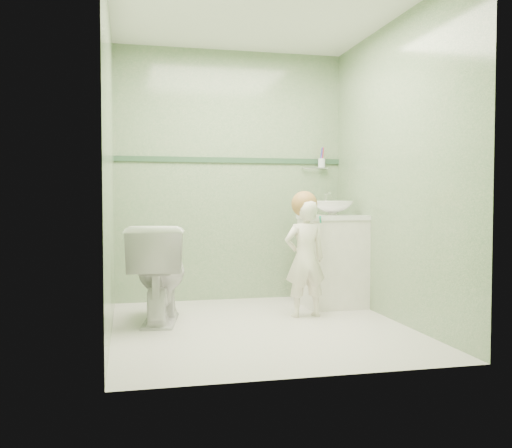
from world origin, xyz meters
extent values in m
plane|color=beige|center=(0.00, 0.00, 0.00)|extent=(2.50, 2.50, 0.00)
cube|color=gray|center=(0.00, 1.25, 1.20)|extent=(2.20, 0.04, 2.40)
cube|color=gray|center=(0.00, -1.25, 1.20)|extent=(2.20, 0.04, 2.40)
cube|color=gray|center=(-1.10, 0.00, 1.20)|extent=(0.04, 2.50, 2.40)
cube|color=gray|center=(1.10, 0.00, 1.20)|extent=(0.04, 2.50, 2.40)
plane|color=white|center=(0.00, 0.00, 2.40)|extent=(2.50, 2.50, 0.00)
cube|color=#2F5137|center=(0.00, 1.24, 1.35)|extent=(2.20, 0.02, 0.05)
cube|color=silver|center=(0.84, 0.70, 0.40)|extent=(0.52, 0.50, 0.80)
cube|color=white|center=(0.84, 0.70, 0.81)|extent=(0.54, 0.52, 0.04)
imported|color=white|center=(0.84, 0.70, 0.89)|extent=(0.37, 0.37, 0.13)
cylinder|color=silver|center=(0.84, 0.90, 0.95)|extent=(0.03, 0.03, 0.18)
cylinder|color=silver|center=(0.84, 0.85, 1.03)|extent=(0.02, 0.12, 0.02)
cylinder|color=silver|center=(0.84, 1.20, 1.28)|extent=(0.26, 0.02, 0.02)
cylinder|color=silver|center=(0.90, 1.18, 1.33)|extent=(0.07, 0.07, 0.09)
cylinder|color=#DC313D|center=(0.90, 1.18, 1.40)|extent=(0.01, 0.01, 0.17)
cylinder|color=#DC313D|center=(0.91, 1.18, 1.40)|extent=(0.01, 0.01, 0.17)
cylinder|color=purple|center=(0.90, 1.17, 1.40)|extent=(0.01, 0.01, 0.17)
cylinder|color=#2531B9|center=(0.89, 1.17, 1.40)|extent=(0.01, 0.01, 0.17)
imported|color=white|center=(-0.74, 0.36, 0.39)|extent=(0.55, 0.82, 0.78)
imported|color=white|center=(0.45, 0.30, 0.48)|extent=(0.37, 0.25, 0.97)
sphere|color=#A0713A|center=(0.45, 0.33, 0.93)|extent=(0.22, 0.22, 0.22)
cylinder|color=#0A8A67|center=(0.54, 0.18, 0.81)|extent=(0.07, 0.13, 0.06)
cube|color=white|center=(0.48, 0.22, 0.85)|extent=(0.03, 0.03, 0.02)
camera|label=1|loc=(-0.98, -4.17, 0.97)|focal=39.91mm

